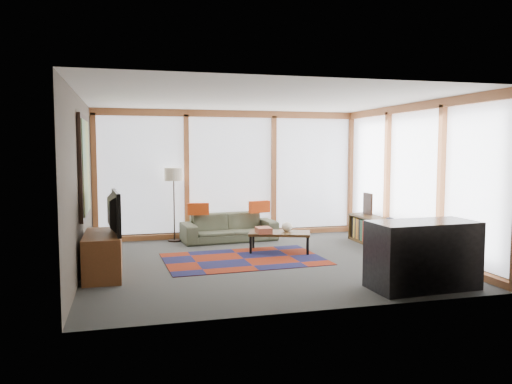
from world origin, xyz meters
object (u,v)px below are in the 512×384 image
object	(u,v)px
bar_counter	(423,255)
coffee_table	(280,242)
floor_lamp	(174,205)
tv_console	(103,255)
television	(108,212)
bookshelf	(383,234)
sofa	(229,227)

from	to	relation	value
bar_counter	coffee_table	bearing A→B (deg)	110.07
floor_lamp	tv_console	size ratio (longest dim) A/B	1.18
television	bar_counter	distance (m)	4.38
floor_lamp	bookshelf	size ratio (longest dim) A/B	0.69
coffee_table	television	world-z (taller)	television
bookshelf	bar_counter	bearing A→B (deg)	-107.79
coffee_table	sofa	bearing A→B (deg)	117.10
floor_lamp	bar_counter	world-z (taller)	floor_lamp
sofa	bar_counter	bearing A→B (deg)	-70.94
sofa	coffee_table	bearing A→B (deg)	-68.10
tv_console	television	xyz separation A→B (m)	(0.09, 0.02, 0.61)
bookshelf	bar_counter	xyz separation A→B (m)	(-0.80, -2.50, 0.18)
sofa	floor_lamp	distance (m)	1.17
bar_counter	tv_console	bearing A→B (deg)	154.23
bookshelf	television	xyz separation A→B (m)	(-4.79, -0.75, 0.65)
sofa	television	distance (m)	3.18
television	bar_counter	bearing A→B (deg)	-118.72
bookshelf	television	world-z (taller)	television
tv_console	floor_lamp	bearing A→B (deg)	63.00
coffee_table	television	bearing A→B (deg)	-162.10
tv_console	sofa	bearing A→B (deg)	43.91
sofa	bar_counter	distance (m)	4.32
bookshelf	sofa	bearing A→B (deg)	150.75
bookshelf	television	distance (m)	4.89
sofa	television	xyz separation A→B (m)	(-2.21, -2.20, 0.65)
floor_lamp	tv_console	distance (m)	2.77
tv_console	bookshelf	bearing A→B (deg)	8.97
sofa	bar_counter	world-z (taller)	bar_counter
floor_lamp	bar_counter	bearing A→B (deg)	-55.83
sofa	tv_console	xyz separation A→B (m)	(-2.30, -2.21, 0.04)
floor_lamp	tv_console	xyz separation A→B (m)	(-1.24, -2.44, -0.42)
floor_lamp	television	xyz separation A→B (m)	(-1.16, -2.42, 0.19)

